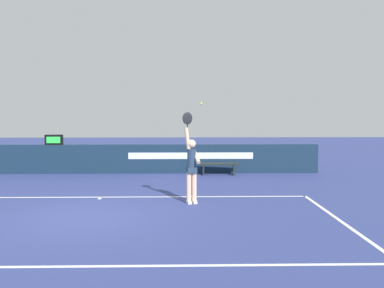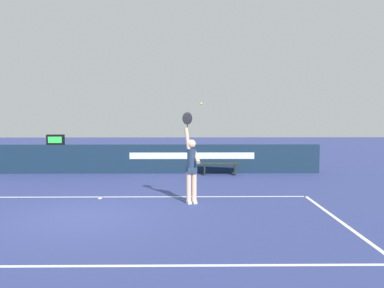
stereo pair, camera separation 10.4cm
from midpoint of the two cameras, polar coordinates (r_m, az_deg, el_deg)
name	(u,v)px [view 2 (the right image)]	position (r m, az deg, el deg)	size (l,w,h in m)	color
ground_plane	(83,216)	(10.89, -14.01, -9.27)	(60.00, 60.00, 0.00)	navy
court_lines	(77,221)	(10.43, -14.63, -9.88)	(12.26, 5.77, 0.00)	white
back_wall	(125,159)	(17.72, -8.73, -1.97)	(15.86, 0.26, 1.17)	#14293F
speed_display	(55,140)	(18.24, -17.46, 0.55)	(0.70, 0.17, 0.41)	black
tennis_player	(191,165)	(11.82, 0.17, -2.85)	(0.50, 0.52, 2.52)	beige
tennis_ball	(201,104)	(11.68, 1.47, 5.36)	(0.07, 0.07, 0.07)	#C9DF37
courtside_bench_near	(220,166)	(17.08, 3.86, -2.90)	(1.59, 0.45, 0.47)	black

